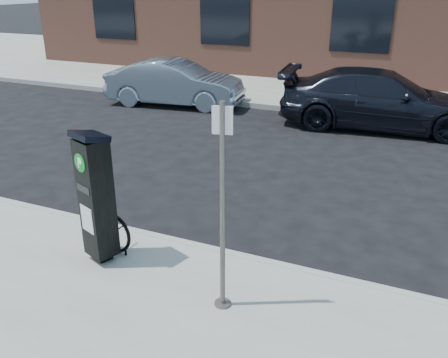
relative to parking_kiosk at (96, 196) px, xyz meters
The scene contains 9 objects.
ground 1.77m from the parking_kiosk, 36.04° to the left, with size 120.00×120.00×0.00m, color black.
sidewalk_far 14.91m from the parking_kiosk, 85.59° to the left, with size 60.00×12.00×0.15m, color gray.
curb_near 1.71m from the parking_kiosk, 35.38° to the left, with size 60.00×0.12×0.16m, color #9E9B93.
curb_far 8.98m from the parking_kiosk, 82.63° to the left, with size 60.00×0.12×0.16m, color #9E9B93.
parking_kiosk is the anchor object (origin of this frame).
sign_pole 1.87m from the parking_kiosk, ahead, with size 0.21×0.19×2.35m.
bike_rack 0.65m from the parking_kiosk, 81.08° to the left, with size 0.59×0.10×0.59m.
car_silver 8.95m from the parking_kiosk, 113.00° to the left, with size 1.43×4.10×1.35m, color #7F90A1.
car_dark 8.61m from the parking_kiosk, 73.22° to the left, with size 2.06×5.06×1.47m, color black.
Camera 1 is at (2.47, -5.10, 3.55)m, focal length 38.00 mm.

